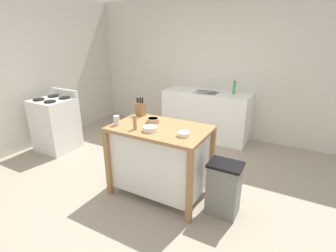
% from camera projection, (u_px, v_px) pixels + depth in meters
% --- Properties ---
extents(ground_plane, '(6.26, 6.26, 0.00)m').
position_uv_depth(ground_plane, '(149.00, 187.00, 3.40)').
color(ground_plane, gray).
rests_on(ground_plane, ground).
extents(wall_back, '(5.26, 0.10, 2.60)m').
position_uv_depth(wall_back, '(214.00, 69.00, 4.91)').
color(wall_back, beige).
rests_on(wall_back, ground).
extents(wall_left, '(0.10, 2.99, 2.60)m').
position_uv_depth(wall_left, '(58.00, 69.00, 4.88)').
color(wall_left, beige).
rests_on(wall_left, ground).
extents(kitchen_island, '(1.16, 0.73, 0.90)m').
position_uv_depth(kitchen_island, '(160.00, 157.00, 3.13)').
color(kitchen_island, '#9E7042').
rests_on(kitchen_island, ground).
extents(knife_block, '(0.11, 0.09, 0.25)m').
position_uv_depth(knife_block, '(140.00, 109.00, 3.39)').
color(knife_block, olive).
rests_on(knife_block, kitchen_island).
extents(bowl_ceramic_small, '(0.13, 0.13, 0.04)m').
position_uv_depth(bowl_ceramic_small, '(184.00, 134.00, 2.73)').
color(bowl_ceramic_small, silver).
rests_on(bowl_ceramic_small, kitchen_island).
extents(bowl_stoneware_deep, '(0.16, 0.16, 0.05)m').
position_uv_depth(bowl_stoneware_deep, '(150.00, 129.00, 2.87)').
color(bowl_stoneware_deep, silver).
rests_on(bowl_stoneware_deep, kitchen_island).
extents(bowl_ceramic_wide, '(0.16, 0.16, 0.06)m').
position_uv_depth(bowl_ceramic_wide, '(153.00, 120.00, 3.14)').
color(bowl_ceramic_wide, tan).
rests_on(bowl_ceramic_wide, kitchen_island).
extents(drinking_cup, '(0.07, 0.07, 0.12)m').
position_uv_depth(drinking_cup, '(117.00, 120.00, 3.04)').
color(drinking_cup, silver).
rests_on(drinking_cup, kitchen_island).
extents(pepper_grinder, '(0.04, 0.04, 0.17)m').
position_uv_depth(pepper_grinder, '(135.00, 123.00, 2.90)').
color(pepper_grinder, '#AD7F4C').
rests_on(pepper_grinder, kitchen_island).
extents(trash_bin, '(0.36, 0.28, 0.63)m').
position_uv_depth(trash_bin, '(224.00, 189.00, 2.82)').
color(trash_bin, slate).
rests_on(trash_bin, ground).
extents(sink_counter, '(1.63, 0.60, 0.90)m').
position_uv_depth(sink_counter, '(205.00, 115.00, 4.92)').
color(sink_counter, white).
rests_on(sink_counter, ground).
extents(sink_faucet, '(0.02, 0.02, 0.22)m').
position_uv_depth(sink_faucet, '(210.00, 85.00, 4.84)').
color(sink_faucet, '#B7BCC1').
rests_on(sink_faucet, sink_counter).
extents(bottle_hand_soap, '(0.05, 0.05, 0.24)m').
position_uv_depth(bottle_hand_soap, '(234.00, 88.00, 4.56)').
color(bottle_hand_soap, green).
rests_on(bottle_hand_soap, sink_counter).
extents(stove, '(0.60, 0.60, 1.02)m').
position_uv_depth(stove, '(56.00, 124.00, 4.40)').
color(stove, white).
rests_on(stove, ground).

